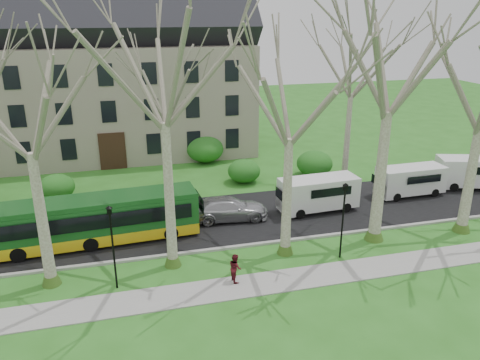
# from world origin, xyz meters

# --- Properties ---
(ground) EXTENTS (120.00, 120.00, 0.00)m
(ground) POSITION_xyz_m (0.00, 0.00, 0.00)
(ground) COLOR #2C6A1E
(ground) RESTS_ON ground
(sidewalk) EXTENTS (70.00, 2.00, 0.06)m
(sidewalk) POSITION_xyz_m (0.00, -2.50, 0.03)
(sidewalk) COLOR gray
(sidewalk) RESTS_ON ground
(road) EXTENTS (80.00, 8.00, 0.06)m
(road) POSITION_xyz_m (0.00, 5.50, 0.03)
(road) COLOR black
(road) RESTS_ON ground
(curb) EXTENTS (80.00, 0.25, 0.14)m
(curb) POSITION_xyz_m (0.00, 1.50, 0.07)
(curb) COLOR #A5A39E
(curb) RESTS_ON ground
(building) EXTENTS (26.50, 12.20, 16.00)m
(building) POSITION_xyz_m (-6.00, 24.00, 8.07)
(building) COLOR gray
(building) RESTS_ON ground
(tree_row_verge) EXTENTS (49.00, 7.00, 14.00)m
(tree_row_verge) POSITION_xyz_m (0.00, 0.30, 7.00)
(tree_row_verge) COLOR gray
(tree_row_verge) RESTS_ON ground
(tree_row_far) EXTENTS (33.00, 7.00, 12.00)m
(tree_row_far) POSITION_xyz_m (-1.33, 11.00, 6.00)
(tree_row_far) COLOR gray
(tree_row_far) RESTS_ON ground
(lamp_row) EXTENTS (36.22, 0.22, 4.30)m
(lamp_row) POSITION_xyz_m (-0.00, -1.00, 2.57)
(lamp_row) COLOR black
(lamp_row) RESTS_ON ground
(hedges) EXTENTS (30.60, 8.60, 2.00)m
(hedges) POSITION_xyz_m (-4.67, 14.00, 1.00)
(hedges) COLOR #24611B
(hedges) RESTS_ON ground
(bus_follow) EXTENTS (11.51, 3.08, 2.85)m
(bus_follow) POSITION_xyz_m (-6.85, 4.21, 1.48)
(bus_follow) COLOR #17511C
(bus_follow) RESTS_ON road
(sedan) EXTENTS (5.25, 2.50, 1.48)m
(sedan) POSITION_xyz_m (1.18, 5.37, 0.80)
(sedan) COLOR #A8A8AD
(sedan) RESTS_ON road
(van_a) EXTENTS (5.39, 2.20, 2.31)m
(van_a) POSITION_xyz_m (7.35, 5.21, 1.22)
(van_a) COLOR silver
(van_a) RESTS_ON road
(van_b) EXTENTS (4.99, 1.90, 2.16)m
(van_b) POSITION_xyz_m (15.01, 6.12, 1.14)
(van_b) COLOR silver
(van_b) RESTS_ON road
(van_c) EXTENTS (5.76, 3.47, 2.37)m
(van_c) POSITION_xyz_m (20.59, 6.24, 1.24)
(van_c) COLOR silver
(van_c) RESTS_ON road
(pedestrian_b) EXTENTS (0.64, 0.78, 1.49)m
(pedestrian_b) POSITION_xyz_m (-0.21, -1.93, 0.80)
(pedestrian_b) COLOR #54131B
(pedestrian_b) RESTS_ON sidewalk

